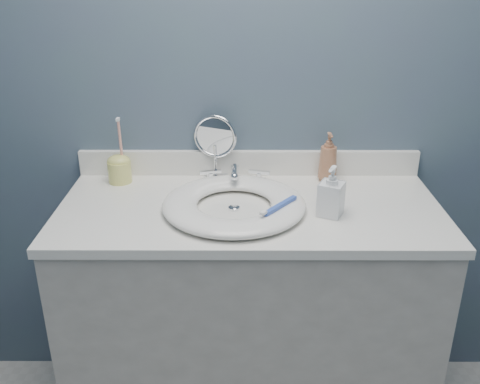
{
  "coord_description": "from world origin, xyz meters",
  "views": [
    {
      "loc": [
        -0.03,
        -0.57,
        1.61
      ],
      "look_at": [
        -0.03,
        0.94,
        0.94
      ],
      "focal_mm": 40.0,
      "sensor_mm": 36.0,
      "label": 1
    }
  ],
  "objects_px": {
    "makeup_mirror": "(215,144)",
    "soap_bottle_amber": "(328,157)",
    "soap_bottle_clear": "(331,191)",
    "toothbrush_holder": "(119,168)"
  },
  "relations": [
    {
      "from": "soap_bottle_clear",
      "to": "toothbrush_holder",
      "type": "relative_size",
      "value": 0.67
    },
    {
      "from": "makeup_mirror",
      "to": "soap_bottle_clear",
      "type": "xyz_separation_m",
      "value": [
        0.36,
        -0.31,
        -0.05
      ]
    },
    {
      "from": "soap_bottle_amber",
      "to": "toothbrush_holder",
      "type": "distance_m",
      "value": 0.73
    },
    {
      "from": "toothbrush_holder",
      "to": "makeup_mirror",
      "type": "bearing_deg",
      "value": 8.01
    },
    {
      "from": "makeup_mirror",
      "to": "soap_bottle_amber",
      "type": "xyz_separation_m",
      "value": [
        0.4,
        -0.03,
        -0.04
      ]
    },
    {
      "from": "soap_bottle_amber",
      "to": "makeup_mirror",
      "type": "bearing_deg",
      "value": 171.69
    },
    {
      "from": "makeup_mirror",
      "to": "soap_bottle_clear",
      "type": "distance_m",
      "value": 0.48
    },
    {
      "from": "makeup_mirror",
      "to": "toothbrush_holder",
      "type": "distance_m",
      "value": 0.34
    },
    {
      "from": "soap_bottle_amber",
      "to": "soap_bottle_clear",
      "type": "distance_m",
      "value": 0.28
    },
    {
      "from": "soap_bottle_clear",
      "to": "toothbrush_holder",
      "type": "bearing_deg",
      "value": -175.27
    }
  ]
}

